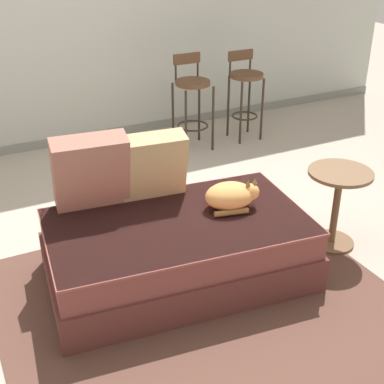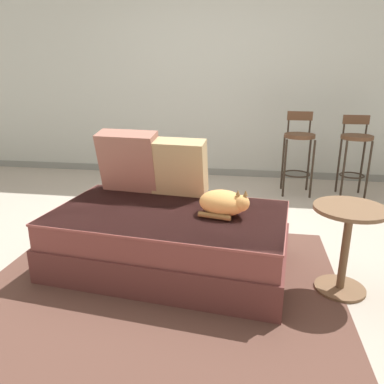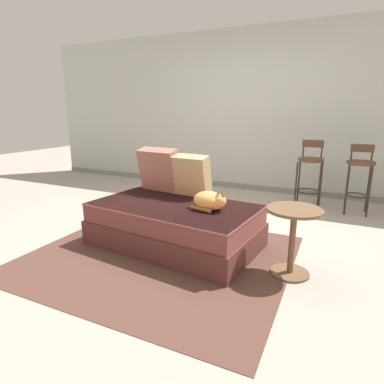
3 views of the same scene
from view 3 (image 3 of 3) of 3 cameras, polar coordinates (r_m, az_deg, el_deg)
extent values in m
plane|color=#A89E8E|center=(3.66, -0.13, -6.97)|extent=(16.00, 16.00, 0.00)
cube|color=#B7BCB2|center=(5.52, 10.19, 13.86)|extent=(8.00, 0.10, 2.60)
cube|color=gray|center=(5.62, 9.48, 0.97)|extent=(8.00, 0.02, 0.09)
cube|color=brown|center=(3.09, -5.79, -11.16)|extent=(2.34, 2.05, 0.01)
cube|color=brown|center=(3.28, -3.14, -7.33)|extent=(1.73, 1.12, 0.24)
cube|color=brown|center=(3.21, -3.19, -3.80)|extent=(1.69, 1.08, 0.19)
cube|color=brown|center=(3.18, -3.21, -2.35)|extent=(1.70, 1.09, 0.02)
cube|color=#936051|center=(3.68, -5.74, 4.00)|extent=(0.50, 0.32, 0.50)
cube|color=tan|center=(3.45, -0.29, 3.01)|extent=(0.45, 0.28, 0.45)
ellipsoid|color=tan|center=(3.01, 3.08, -1.50)|extent=(0.36, 0.30, 0.17)
sphere|color=tan|center=(2.92, 5.06, -1.66)|extent=(0.11, 0.11, 0.11)
cone|color=brown|center=(2.90, 4.63, -0.21)|extent=(0.03, 0.03, 0.04)
cone|color=brown|center=(2.89, 5.56, -0.32)|extent=(0.03, 0.03, 0.04)
cylinder|color=brown|center=(2.95, 1.55, -3.02)|extent=(0.22, 0.08, 0.04)
cylinder|color=#2D2319|center=(4.60, 17.98, 1.07)|extent=(0.02, 0.02, 0.65)
cylinder|color=#2D2319|center=(4.58, 21.66, 0.68)|extent=(0.02, 0.02, 0.65)
cylinder|color=#2D2319|center=(4.89, 18.45, 1.79)|extent=(0.02, 0.02, 0.65)
cylinder|color=#2D2319|center=(4.87, 21.91, 1.43)|extent=(0.02, 0.02, 0.65)
torus|color=#2D2319|center=(4.75, 19.90, 0.16)|extent=(0.32, 0.32, 0.02)
cylinder|color=brown|center=(4.67, 20.37, 5.40)|extent=(0.34, 0.34, 0.04)
cylinder|color=#2D2319|center=(4.80, 19.18, 6.84)|extent=(0.02, 0.02, 0.23)
cylinder|color=#2D2319|center=(4.78, 22.05, 6.56)|extent=(0.02, 0.02, 0.23)
cube|color=brown|center=(4.77, 20.73, 8.05)|extent=(0.28, 0.03, 0.10)
cylinder|color=#2D2319|center=(4.59, 25.82, 0.30)|extent=(0.02, 0.02, 0.65)
cylinder|color=#2D2319|center=(4.61, 28.98, -0.04)|extent=(0.02, 0.02, 0.65)
cylinder|color=#2D2319|center=(4.84, 25.83, 0.96)|extent=(0.02, 0.02, 0.65)
cylinder|color=#2D2319|center=(4.86, 28.82, 0.64)|extent=(0.02, 0.02, 0.65)
torus|color=#2D2319|center=(4.74, 27.25, -0.52)|extent=(0.27, 0.27, 0.02)
cylinder|color=brown|center=(4.66, 27.85, 4.61)|extent=(0.34, 0.34, 0.04)
cylinder|color=#2D2319|center=(4.78, 26.47, 5.91)|extent=(0.02, 0.02, 0.19)
cylinder|color=#2D2319|center=(4.79, 29.34, 5.59)|extent=(0.02, 0.02, 0.19)
cube|color=brown|center=(4.77, 28.05, 6.91)|extent=(0.28, 0.03, 0.10)
cylinder|color=brown|center=(2.78, 17.34, -8.71)|extent=(0.05, 0.05, 0.55)
cylinder|color=brown|center=(2.89, 16.94, -13.56)|extent=(0.32, 0.32, 0.02)
cylinder|color=brown|center=(2.68, 17.80, -3.05)|extent=(0.44, 0.44, 0.02)
camera|label=1|loc=(2.77, -67.66, 22.20)|focal=50.00mm
camera|label=2|loc=(0.96, -47.81, 10.72)|focal=35.00mm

